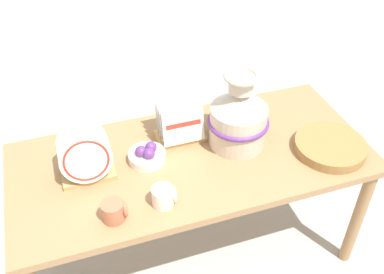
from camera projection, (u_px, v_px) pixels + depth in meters
name	position (u px, v px, depth m)	size (l,w,h in m)	color
ground_plane	(192.00, 249.00, 2.36)	(14.00, 14.00, 0.00)	#B2ADA3
display_table	(192.00, 169.00, 1.99)	(1.56, 0.70, 0.65)	#9E754C
ceramic_vase	(239.00, 116.00, 1.92)	(0.27, 0.27, 0.36)	beige
dish_rack_round_plates	(86.00, 158.00, 1.79)	(0.22, 0.16, 0.23)	tan
dish_rack_square_plates	(180.00, 125.00, 2.00)	(0.22, 0.15, 0.21)	tan
wicker_charger_stack	(330.00, 146.00, 1.96)	(0.31, 0.31, 0.04)	olive
mug_cream_glaze	(164.00, 196.00, 1.71)	(0.09, 0.08, 0.08)	silver
mug_terracotta_glaze	(114.00, 211.00, 1.65)	(0.09, 0.08, 0.08)	#B76647
fruit_bowl	(147.00, 155.00, 1.91)	(0.16, 0.16, 0.08)	white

